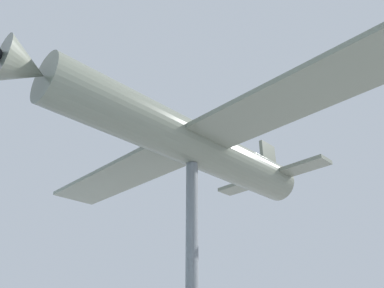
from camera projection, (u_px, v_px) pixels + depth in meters
support_pylon_central at (192, 266)px, 12.55m from camera, size 0.44×0.44×7.48m
suspended_airplane at (188, 142)px, 14.53m from camera, size 18.46×13.86×2.80m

